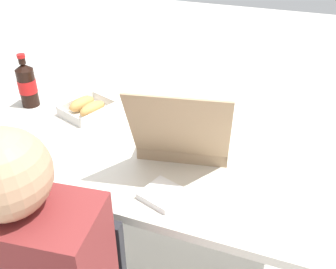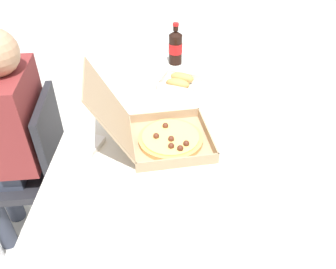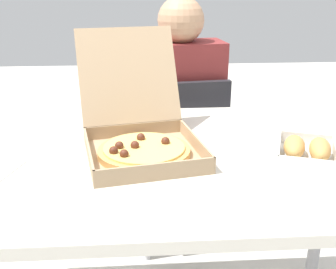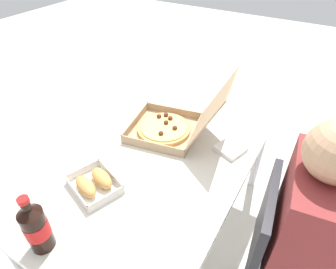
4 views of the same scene
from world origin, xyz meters
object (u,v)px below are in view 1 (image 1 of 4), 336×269
Objects in this scene: pizza_box_open at (186,134)px; bread_side_box at (87,107)px; cola_bottle at (27,84)px; napkin_pile at (162,194)px; paper_menu at (312,155)px.

pizza_box_open is 0.45m from bread_side_box.
bread_side_box is at bearing -175.04° from cola_bottle.
napkin_pile is (-0.47, 0.36, -0.02)m from bread_side_box.
pizza_box_open is at bearing 169.67° from bread_side_box.
bread_side_box is 2.09× the size of napkin_pile.
cola_bottle is at bearing -25.17° from napkin_pile.
pizza_box_open is 2.19× the size of cola_bottle.
paper_menu is (-0.43, -0.09, -0.05)m from pizza_box_open.
pizza_box_open is at bearing 28.70° from paper_menu.
bread_side_box is at bearing 17.19° from paper_menu.
pizza_box_open is 0.71m from cola_bottle.
paper_menu is at bearing -179.27° from bread_side_box.
napkin_pile is at bearing 154.83° from cola_bottle.
cola_bottle is 1.14m from paper_menu.
pizza_box_open is at bearing -85.73° from napkin_pile.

